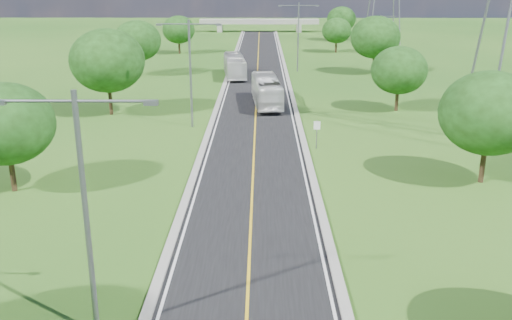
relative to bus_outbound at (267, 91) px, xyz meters
The scene contains 20 objects.
ground 5.76m from the bus_outbound, 102.17° to the left, with size 260.00×260.00×0.00m, color #215116.
road 11.57m from the bus_outbound, 95.83° to the left, with size 8.00×150.00×0.06m, color black.
curb_left 12.71m from the bus_outbound, 115.41° to the left, with size 0.50×150.00×0.22m, color gray.
curb_right 11.90m from the bus_outbound, 74.85° to the left, with size 0.50×150.00×0.22m, color gray.
speed_limit_sign 17.10m from the bus_outbound, 76.35° to the right, with size 0.55×0.09×2.40m.
overpass 85.41m from the bus_outbound, 90.78° to the left, with size 30.00×3.00×3.20m.
streetlight_near_left 43.42m from the bus_outbound, 99.54° to the right, with size 5.90×0.25×10.00m.
streetlight_mid_left 12.73m from the bus_outbound, 126.72° to the right, with size 5.90×0.25×10.00m.
streetlight_far_right 24.28m from the bus_outbound, 78.32° to the left, with size 5.90×0.25×10.00m.
tree_lb 31.80m from the bus_outbound, 122.83° to the right, with size 6.30×6.30×7.33m.
tree_lc 17.26m from the bus_outbound, 164.10° to the right, with size 7.56×7.56×8.79m.
tree_ld 26.78m from the bus_outbound, 133.12° to the left, with size 6.72×6.72×7.82m.
tree_le 46.22m from the bus_outbound, 109.85° to the left, with size 5.88×5.88×6.84m.
tree_rb 28.92m from the bus_outbound, 58.91° to the right, with size 6.72×6.72×7.82m.
tree_rc 14.34m from the bus_outbound, 10.66° to the right, with size 5.88×5.88×6.84m.
tree_rd 26.87m from the bus_outbound, 53.49° to the left, with size 7.14×7.14×8.30m.
tree_re 47.38m from the bus_outbound, 73.63° to the left, with size 5.46×5.46×6.35m.
tree_rf 67.60m from the bus_outbound, 75.56° to the left, with size 6.30×6.30×7.33m.
bus_outbound is the anchor object (origin of this frame).
bus_inbound 18.93m from the bus_outbound, 103.33° to the left, with size 2.57×10.98×3.06m, color silver.
Camera 1 is at (0.59, -7.67, 13.84)m, focal length 40.00 mm.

